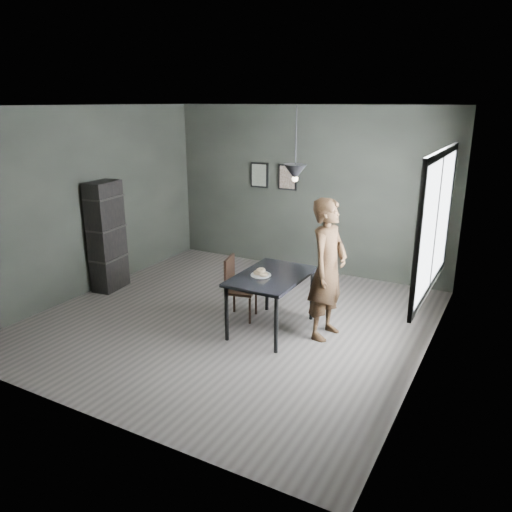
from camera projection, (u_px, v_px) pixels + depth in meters
The scene contains 13 objects.
ground at pixel (232, 320), 6.80m from camera, with size 5.00×5.00×0.00m, color #393531.
back_wall at pixel (307, 190), 8.48m from camera, with size 5.00×0.10×2.80m, color black.
ceiling at pixel (228, 106), 5.97m from camera, with size 5.00×5.00×0.02m.
window_assembly at pixel (436, 223), 5.36m from camera, with size 0.04×1.96×1.56m.
cafe_table at pixel (271, 281), 6.32m from camera, with size 0.80×1.20×0.75m.
white_plate at pixel (261, 276), 6.26m from camera, with size 0.23×0.23×0.01m, color white.
donut_pile at pixel (261, 272), 6.25m from camera, with size 0.21×0.14×0.09m.
woman at pixel (328, 269), 6.10m from camera, with size 0.65×0.42×1.77m, color black.
wood_chair at pixel (236, 284), 6.75m from camera, with size 0.45×0.45×0.86m.
shelf_unit at pixel (107, 236), 7.71m from camera, with size 0.32×0.57×1.70m, color black.
pendant_lamp at pixel (295, 172), 5.88m from camera, with size 0.28×0.28×0.86m.
framed_print_left at pixel (259, 175), 8.80m from camera, with size 0.34×0.04×0.44m.
framed_print_right at pixel (288, 177), 8.55m from camera, with size 0.34×0.04×0.44m.
Camera 1 is at (3.27, -5.31, 2.86)m, focal length 35.00 mm.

